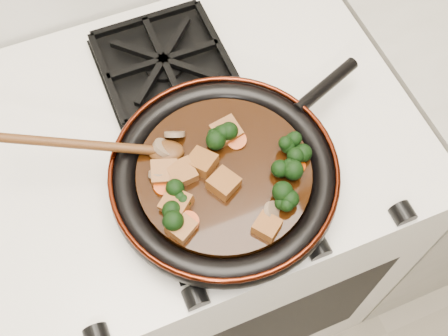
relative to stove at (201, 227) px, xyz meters
name	(u,v)px	position (x,y,z in m)	size (l,w,h in m)	color
stove	(201,227)	(0.00, 0.00, 0.00)	(0.76, 0.60, 0.90)	silver
burner_grate_front	(223,192)	(0.00, -0.14, 0.46)	(0.23, 0.23, 0.03)	black
burner_grate_back	(164,63)	(0.00, 0.14, 0.46)	(0.23, 0.23, 0.03)	black
skillet	(225,175)	(0.01, -0.13, 0.49)	(0.47, 0.36, 0.05)	black
braising_sauce	(224,174)	(0.01, -0.13, 0.50)	(0.27, 0.27, 0.02)	black
tofu_cube_0	(164,173)	(-0.08, -0.10, 0.52)	(0.04, 0.04, 0.02)	brown
tofu_cube_1	(224,184)	(0.00, -0.15, 0.52)	(0.04, 0.04, 0.02)	brown
tofu_cube_2	(182,173)	(-0.05, -0.11, 0.52)	(0.04, 0.04, 0.02)	brown
tofu_cube_3	(202,162)	(-0.02, -0.11, 0.52)	(0.04, 0.04, 0.02)	brown
tofu_cube_4	(226,132)	(0.04, -0.07, 0.52)	(0.04, 0.04, 0.02)	brown
tofu_cube_5	(267,227)	(0.03, -0.24, 0.52)	(0.03, 0.03, 0.02)	brown
tofu_cube_6	(181,227)	(-0.09, -0.19, 0.52)	(0.04, 0.03, 0.02)	brown
tofu_cube_7	(176,204)	(-0.08, -0.16, 0.52)	(0.04, 0.04, 0.02)	brown
broccoli_floret_0	(289,199)	(0.08, -0.21, 0.52)	(0.06, 0.06, 0.05)	black
broccoli_floret_1	(177,197)	(-0.08, -0.15, 0.52)	(0.06, 0.06, 0.05)	black
broccoli_floret_2	(222,137)	(0.03, -0.08, 0.52)	(0.06, 0.06, 0.05)	black
broccoli_floret_3	(293,150)	(0.12, -0.14, 0.52)	(0.06, 0.06, 0.05)	black
broccoli_floret_4	(173,220)	(-0.09, -0.18, 0.52)	(0.06, 0.06, 0.05)	black
broccoli_floret_5	(283,169)	(0.09, -0.16, 0.52)	(0.06, 0.06, 0.05)	black
carrot_coin_0	(237,140)	(0.05, -0.09, 0.51)	(0.03, 0.03, 0.01)	#B43405
carrot_coin_1	(188,222)	(-0.07, -0.19, 0.51)	(0.03, 0.03, 0.01)	#B43405
carrot_coin_2	(296,164)	(0.11, -0.16, 0.51)	(0.03, 0.03, 0.01)	#B43405
carrot_coin_3	(163,187)	(-0.09, -0.12, 0.51)	(0.03, 0.03, 0.01)	#B43405
mushroom_slice_0	(164,148)	(-0.06, -0.06, 0.52)	(0.04, 0.04, 0.01)	#7F6349
mushroom_slice_1	(158,175)	(-0.09, -0.10, 0.52)	(0.03, 0.03, 0.01)	#7F6349
mushroom_slice_2	(175,134)	(-0.04, -0.04, 0.52)	(0.03, 0.03, 0.01)	#7F6349
mushroom_slice_3	(273,211)	(0.05, -0.22, 0.52)	(0.03, 0.03, 0.01)	#7F6349
wooden_spoon	(114,147)	(-0.14, -0.04, 0.53)	(0.16, 0.09, 0.27)	#4D2A10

